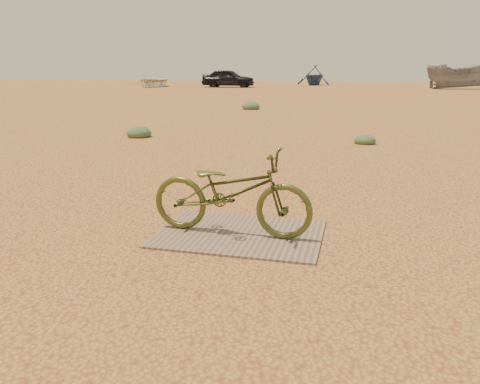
% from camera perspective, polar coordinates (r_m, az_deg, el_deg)
% --- Properties ---
extents(ground, '(120.00, 120.00, 0.00)m').
position_cam_1_polar(ground, '(4.10, 2.03, -7.94)').
color(ground, '#B88F44').
rests_on(ground, ground).
extents(plywood_board, '(1.59, 1.17, 0.02)m').
position_cam_1_polar(plywood_board, '(4.62, 0.00, -5.09)').
color(plywood_board, '#836B5A').
rests_on(plywood_board, ground).
extents(bicycle, '(1.61, 0.61, 0.83)m').
position_cam_1_polar(bicycle, '(4.48, -1.11, 0.01)').
color(bicycle, '#474D21').
rests_on(bicycle, plywood_board).
extents(car, '(4.67, 2.00, 1.57)m').
position_cam_1_polar(car, '(42.57, -1.43, 13.70)').
color(car, black).
rests_on(car, ground).
extents(boat_near_left, '(4.62, 5.78, 1.07)m').
position_cam_1_polar(boat_near_left, '(44.59, -10.54, 13.19)').
color(boat_near_left, silver).
rests_on(boat_near_left, ground).
extents(boat_far_left, '(3.89, 4.31, 1.99)m').
position_cam_1_polar(boat_far_left, '(48.72, 9.04, 13.91)').
color(boat_far_left, navy).
rests_on(boat_far_left, ground).
extents(boat_mid_right, '(5.62, 2.84, 2.08)m').
position_cam_1_polar(boat_mid_right, '(42.63, 25.26, 12.69)').
color(boat_mid_right, slate).
rests_on(boat_mid_right, ground).
extents(kale_a, '(0.59, 0.59, 0.32)m').
position_cam_1_polar(kale_a, '(11.55, -12.18, 6.58)').
color(kale_a, '#556B47').
rests_on(kale_a, ground).
extents(kale_b, '(0.47, 0.47, 0.26)m').
position_cam_1_polar(kale_b, '(10.61, 14.96, 5.71)').
color(kale_b, '#556B47').
rests_on(kale_b, ground).
extents(kale_c, '(0.71, 0.71, 0.39)m').
position_cam_1_polar(kale_c, '(19.17, 1.34, 10.04)').
color(kale_c, '#556B47').
rests_on(kale_c, ground).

